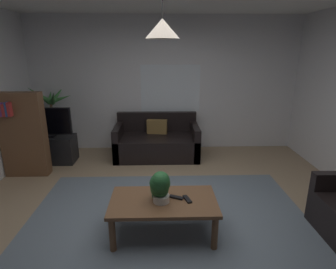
{
  "coord_description": "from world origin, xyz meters",
  "views": [
    {
      "loc": [
        -0.09,
        -2.92,
        2.04
      ],
      "look_at": [
        0.0,
        0.3,
        1.05
      ],
      "focal_mm": 29.6,
      "sensor_mm": 36.0,
      "label": 1
    }
  ],
  "objects_px": {
    "book_on_table_1": "(160,196)",
    "remote_on_table_0": "(176,197)",
    "potted_plant_on_table": "(160,185)",
    "tv": "(47,122)",
    "tv_stand": "(51,149)",
    "book_on_table_0": "(160,198)",
    "potted_palm_corner": "(53,124)",
    "pendant_lamp": "(162,29)",
    "couch_under_window": "(157,143)",
    "remote_on_table_1": "(187,199)",
    "bookshelf_corner": "(23,134)",
    "coffee_table": "(163,205)",
    "book_on_table_2": "(159,194)"
  },
  "relations": [
    {
      "from": "bookshelf_corner",
      "to": "remote_on_table_1",
      "type": "bearing_deg",
      "value": -33.16
    },
    {
      "from": "tv_stand",
      "to": "pendant_lamp",
      "type": "relative_size",
      "value": 1.62
    },
    {
      "from": "potted_palm_corner",
      "to": "pendant_lamp",
      "type": "relative_size",
      "value": 2.52
    },
    {
      "from": "book_on_table_1",
      "to": "book_on_table_2",
      "type": "xyz_separation_m",
      "value": [
        -0.01,
        0.01,
        0.02
      ]
    },
    {
      "from": "potted_plant_on_table",
      "to": "tv",
      "type": "bearing_deg",
      "value": 132.85
    },
    {
      "from": "book_on_table_1",
      "to": "remote_on_table_0",
      "type": "xyz_separation_m",
      "value": [
        0.19,
        0.01,
        -0.02
      ]
    },
    {
      "from": "tv",
      "to": "pendant_lamp",
      "type": "bearing_deg",
      "value": -46.21
    },
    {
      "from": "remote_on_table_0",
      "to": "tv",
      "type": "bearing_deg",
      "value": 71.1
    },
    {
      "from": "remote_on_table_1",
      "to": "potted_plant_on_table",
      "type": "relative_size",
      "value": 0.43
    },
    {
      "from": "remote_on_table_0",
      "to": "book_on_table_0",
      "type": "bearing_deg",
      "value": 116.68
    },
    {
      "from": "book_on_table_0",
      "to": "tv",
      "type": "height_order",
      "value": "tv"
    },
    {
      "from": "book_on_table_0",
      "to": "potted_plant_on_table",
      "type": "height_order",
      "value": "potted_plant_on_table"
    },
    {
      "from": "remote_on_table_0",
      "to": "tv",
      "type": "relative_size",
      "value": 0.18
    },
    {
      "from": "tv_stand",
      "to": "tv",
      "type": "bearing_deg",
      "value": -90.0
    },
    {
      "from": "tv",
      "to": "book_on_table_0",
      "type": "bearing_deg",
      "value": -46.36
    },
    {
      "from": "book_on_table_0",
      "to": "remote_on_table_0",
      "type": "height_order",
      "value": "book_on_table_0"
    },
    {
      "from": "potted_plant_on_table",
      "to": "bookshelf_corner",
      "type": "bearing_deg",
      "value": 142.98
    },
    {
      "from": "book_on_table_2",
      "to": "remote_on_table_0",
      "type": "relative_size",
      "value": 0.98
    },
    {
      "from": "coffee_table",
      "to": "book_on_table_2",
      "type": "height_order",
      "value": "book_on_table_2"
    },
    {
      "from": "coffee_table",
      "to": "tv_stand",
      "type": "bearing_deg",
      "value": 133.51
    },
    {
      "from": "potted_plant_on_table",
      "to": "bookshelf_corner",
      "type": "xyz_separation_m",
      "value": [
        -2.24,
        1.69,
        0.08
      ]
    },
    {
      "from": "potted_palm_corner",
      "to": "bookshelf_corner",
      "type": "relative_size",
      "value": 1.0
    },
    {
      "from": "remote_on_table_1",
      "to": "potted_plant_on_table",
      "type": "bearing_deg",
      "value": 167.89
    },
    {
      "from": "remote_on_table_1",
      "to": "bookshelf_corner",
      "type": "xyz_separation_m",
      "value": [
        -2.54,
        1.66,
        0.27
      ]
    },
    {
      "from": "pendant_lamp",
      "to": "tv",
      "type": "bearing_deg",
      "value": 133.79
    },
    {
      "from": "potted_plant_on_table",
      "to": "tv",
      "type": "xyz_separation_m",
      "value": [
        -2.06,
        2.22,
        0.15
      ]
    },
    {
      "from": "couch_under_window",
      "to": "bookshelf_corner",
      "type": "xyz_separation_m",
      "value": [
        -2.18,
        -0.8,
        0.44
      ]
    },
    {
      "from": "tv_stand",
      "to": "potted_palm_corner",
      "type": "xyz_separation_m",
      "value": [
        -0.07,
        0.46,
        0.37
      ]
    },
    {
      "from": "tv_stand",
      "to": "couch_under_window",
      "type": "bearing_deg",
      "value": 7.12
    },
    {
      "from": "book_on_table_0",
      "to": "bookshelf_corner",
      "type": "distance_m",
      "value": 2.78
    },
    {
      "from": "book_on_table_2",
      "to": "potted_plant_on_table",
      "type": "bearing_deg",
      "value": -76.9
    },
    {
      "from": "coffee_table",
      "to": "remote_on_table_1",
      "type": "relative_size",
      "value": 7.45
    },
    {
      "from": "book_on_table_2",
      "to": "tv_stand",
      "type": "relative_size",
      "value": 0.17
    },
    {
      "from": "remote_on_table_1",
      "to": "potted_palm_corner",
      "type": "bearing_deg",
      "value": 114.81
    },
    {
      "from": "potted_palm_corner",
      "to": "pendant_lamp",
      "type": "xyz_separation_m",
      "value": [
        2.16,
        -2.66,
        1.6
      ]
    },
    {
      "from": "book_on_table_0",
      "to": "tv_stand",
      "type": "relative_size",
      "value": 0.14
    },
    {
      "from": "remote_on_table_0",
      "to": "potted_plant_on_table",
      "type": "height_order",
      "value": "potted_plant_on_table"
    },
    {
      "from": "remote_on_table_1",
      "to": "pendant_lamp",
      "type": "relative_size",
      "value": 0.29
    },
    {
      "from": "potted_plant_on_table",
      "to": "tv_stand",
      "type": "bearing_deg",
      "value": 132.57
    },
    {
      "from": "book_on_table_1",
      "to": "bookshelf_corner",
      "type": "relative_size",
      "value": 0.1
    },
    {
      "from": "remote_on_table_1",
      "to": "tv",
      "type": "relative_size",
      "value": 0.18
    },
    {
      "from": "remote_on_table_1",
      "to": "bookshelf_corner",
      "type": "relative_size",
      "value": 0.11
    },
    {
      "from": "coffee_table",
      "to": "tv",
      "type": "distance_m",
      "value": 3.05
    },
    {
      "from": "book_on_table_1",
      "to": "tv_stand",
      "type": "xyz_separation_m",
      "value": [
        -2.05,
        2.17,
        -0.22
      ]
    },
    {
      "from": "couch_under_window",
      "to": "coffee_table",
      "type": "xyz_separation_m",
      "value": [
        0.1,
        -2.45,
        0.1
      ]
    },
    {
      "from": "book_on_table_0",
      "to": "remote_on_table_0",
      "type": "bearing_deg",
      "value": 1.79
    },
    {
      "from": "book_on_table_1",
      "to": "tv",
      "type": "bearing_deg",
      "value": 133.58
    },
    {
      "from": "coffee_table",
      "to": "tv_stand",
      "type": "relative_size",
      "value": 1.32
    },
    {
      "from": "book_on_table_1",
      "to": "remote_on_table_1",
      "type": "distance_m",
      "value": 0.31
    },
    {
      "from": "couch_under_window",
      "to": "tv",
      "type": "height_order",
      "value": "tv"
    }
  ]
}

